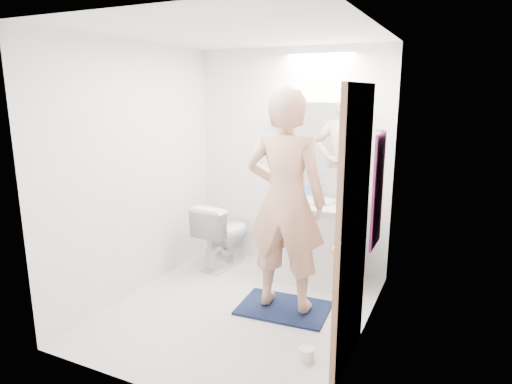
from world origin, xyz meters
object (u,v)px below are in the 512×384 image
Objects in this scene: person at (285,201)px; soap_bottle_b at (309,190)px; vanity_cabinet at (315,243)px; toilet at (224,234)px; soap_bottle_a at (294,187)px; toothbrush_cup at (344,197)px; toilet_paper_roll at (307,355)px; medicine_cabinet at (316,135)px.

person reaches higher than soap_bottle_b.
toilet is at bearing -173.66° from vanity_cabinet.
toothbrush_cup is (0.55, 0.01, -0.06)m from soap_bottle_a.
soap_bottle_b is (-0.14, 0.18, 0.51)m from vanity_cabinet.
soap_bottle_a is at bearing -168.99° from soap_bottle_b.
toothbrush_cup is 1.82m from toilet_paper_roll.
soap_bottle_a reaches higher than vanity_cabinet.
toothbrush_cup is (0.25, 0.16, 0.48)m from vanity_cabinet.
vanity_cabinet is 1.13m from medicine_cabinet.
soap_bottle_b is (-0.05, -0.03, -0.60)m from medicine_cabinet.
toilet is at bearing 137.36° from toilet_paper_roll.
medicine_cabinet is 0.45× the size of person.
soap_bottle_a is at bearing -163.66° from medicine_cabinet.
person reaches higher than toilet.
soap_bottle_b is 1.93m from toilet_paper_roll.
toothbrush_cup is at bearing -162.97° from toilet.
person is 1.25m from toilet_paper_roll.
soap_bottle_a is at bearing -155.28° from toilet.
soap_bottle_b is 1.49× the size of toilet_paper_roll.
vanity_cabinet is 1.21× the size of toilet.
medicine_cabinet is 3.99× the size of soap_bottle_a.
soap_bottle_a is (-0.28, 0.95, -0.09)m from person.
medicine_cabinet reaches higher than toilet.
vanity_cabinet is 1.02m from person.
medicine_cabinet is 2.27m from toilet_paper_roll.
toothbrush_cup is at bearing -8.29° from medicine_cabinet.
person is 11.85× the size of soap_bottle_b.
soap_bottle_a is 0.16m from soap_bottle_b.
soap_bottle_a is (0.74, 0.27, 0.56)m from toilet.
toothbrush_cup reaches higher than vanity_cabinet.
medicine_cabinet is (-0.09, 0.21, 1.11)m from vanity_cabinet.
toilet is 3.36× the size of soap_bottle_a.
vanity_cabinet is 0.57m from toothbrush_cup.
toilet is at bearing -37.84° from person.
person is 0.99m from soap_bottle_b.
toilet is 6.72× the size of toothbrush_cup.
person is at bearing -105.78° from toothbrush_cup.
vanity_cabinet is 4.08× the size of soap_bottle_a.
person is 8.79× the size of soap_bottle_a.
toilet is 0.38× the size of person.
soap_bottle_a is at bearing 153.32° from vanity_cabinet.
soap_bottle_a is at bearing -77.58° from person.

